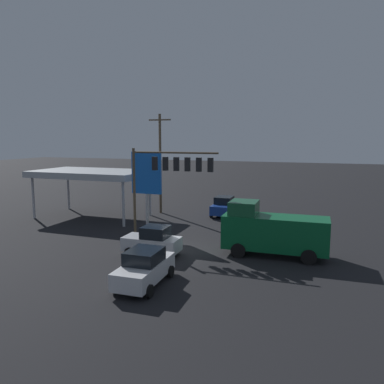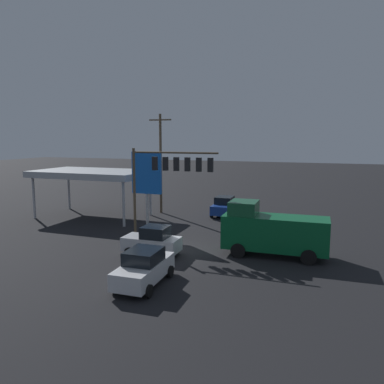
# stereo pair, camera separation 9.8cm
# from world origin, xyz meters

# --- Properties ---
(ground_plane) EXTENTS (200.00, 200.00, 0.00)m
(ground_plane) POSITION_xyz_m (0.00, 0.00, 0.00)
(ground_plane) COLOR black
(traffic_signal_assembly) EXTENTS (6.73, 0.43, 7.02)m
(traffic_signal_assembly) POSITION_xyz_m (1.59, -1.59, 5.43)
(traffic_signal_assembly) COLOR brown
(traffic_signal_assembly) RESTS_ON ground
(utility_pole) EXTENTS (2.40, 0.26, 10.18)m
(utility_pole) POSITION_xyz_m (6.96, -11.57, 5.38)
(utility_pole) COLOR brown
(utility_pole) RESTS_ON ground
(gas_station_canopy) EXTENTS (11.14, 6.47, 4.62)m
(gas_station_canopy) POSITION_xyz_m (12.42, -7.45, 4.28)
(gas_station_canopy) COLOR #B2B7BC
(gas_station_canopy) RESTS_ON ground
(price_sign) EXTENTS (2.58, 0.27, 6.67)m
(price_sign) POSITION_xyz_m (4.53, -3.63, 4.73)
(price_sign) COLOR #B7B7BC
(price_sign) RESTS_ON ground
(sedan_far) EXTENTS (2.18, 4.46, 1.93)m
(sedan_far) POSITION_xyz_m (-0.37, 6.42, 0.95)
(sedan_far) COLOR silver
(sedan_far) RESTS_ON ground
(hatchback_crossing) EXTENTS (3.83, 2.02, 1.97)m
(hatchback_crossing) POSITION_xyz_m (1.49, 1.62, 0.95)
(hatchback_crossing) COLOR silver
(hatchback_crossing) RESTS_ON ground
(delivery_truck) EXTENTS (6.86, 2.70, 3.58)m
(delivery_truck) POSITION_xyz_m (-6.03, -0.95, 1.69)
(delivery_truck) COLOR #0C592D
(delivery_truck) RESTS_ON ground
(sedan_waiting) EXTENTS (2.10, 4.42, 1.93)m
(sedan_waiting) POSITION_xyz_m (0.38, -12.54, 0.95)
(sedan_waiting) COLOR navy
(sedan_waiting) RESTS_ON ground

